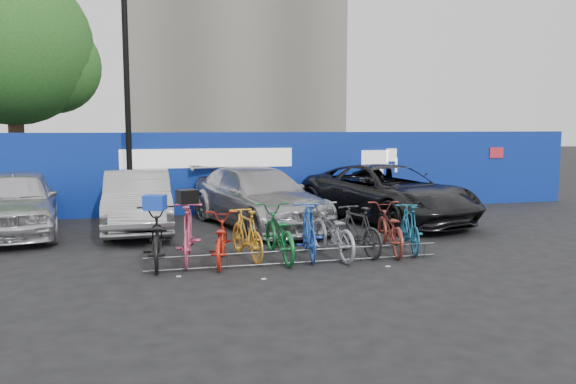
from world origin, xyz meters
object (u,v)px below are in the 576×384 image
object	(u,v)px
lamppost	(127,100)
bike_5	(309,231)
bike_2	(220,239)
bike_3	(247,234)
car_3	(387,193)
bike_8	(389,229)
car_1	(138,200)
car_0	(15,202)
bike_9	(410,228)
bike_rack	(297,257)
bike_4	(278,233)
bike_0	(156,238)
bike_7	(358,230)
bike_6	(332,231)
tree	(20,51)
car_2	(258,197)
bike_1	(188,233)

from	to	relation	value
lamppost	bike_5	world-z (taller)	lamppost
bike_2	bike_3	distance (m)	0.58
car_3	bike_5	xyz separation A→B (m)	(-3.22, -3.61, -0.22)
lamppost	bike_8	bearing A→B (deg)	-45.70
car_1	bike_8	bearing A→B (deg)	-38.62
bike_8	car_0	bearing A→B (deg)	-17.03
car_3	bike_9	xyz separation A→B (m)	(-1.06, -3.58, -0.27)
bike_rack	car_0	distance (m)	7.32
bike_4	bike_0	bearing A→B (deg)	-4.35
lamppost	bike_7	size ratio (longest dim) A/B	3.64
bike_3	bike_4	xyz separation A→B (m)	(0.60, -0.14, 0.02)
bike_8	bike_2	bearing A→B (deg)	10.84
lamppost	car_1	bearing A→B (deg)	-81.81
bike_6	tree	bearing A→B (deg)	-59.70
car_2	bike_4	bearing A→B (deg)	-111.75
bike_0	bike_rack	bearing A→B (deg)	167.76
car_0	car_3	bearing A→B (deg)	-10.89
bike_1	bike_5	xyz separation A→B (m)	(2.34, -0.18, -0.02)
car_3	bike_7	bearing A→B (deg)	-137.48
bike_0	bike_4	world-z (taller)	bike_0
car_0	bike_3	distance (m)	6.22
bike_rack	bike_6	bearing A→B (deg)	29.87
bike_9	bike_5	bearing A→B (deg)	13.67
car_0	car_2	bearing A→B (deg)	-11.24
bike_9	bike_rack	bearing A→B (deg)	24.85
bike_1	bike_9	world-z (taller)	bike_1
car_0	bike_2	bearing A→B (deg)	-50.98
bike_1	bike_3	distance (m)	1.13
bike_0	bike_7	xyz separation A→B (m)	(3.95, -0.08, -0.02)
car_3	bike_3	world-z (taller)	car_3
tree	bike_5	size ratio (longest dim) A/B	4.30
car_0	bike_1	distance (m)	5.35
car_1	bike_2	xyz separation A→B (m)	(1.59, -3.96, -0.27)
lamppost	car_2	xyz separation A→B (m)	(3.25, -1.80, -2.52)
bike_1	bike_2	distance (m)	0.64
car_3	bike_8	distance (m)	3.86
bike_1	bike_5	world-z (taller)	bike_1
lamppost	car_1	size ratio (longest dim) A/B	1.37
car_2	bike_6	bearing A→B (deg)	-95.46
car_0	car_3	xyz separation A→B (m)	(9.38, -0.31, -0.02)
tree	bike_0	world-z (taller)	tree
bike_0	bike_3	size ratio (longest dim) A/B	1.20
car_1	bike_0	bearing A→B (deg)	-85.30
bike_0	bike_8	bearing A→B (deg)	-179.34
bike_3	bike_rack	bearing A→B (deg)	130.25
car_1	bike_1	size ratio (longest dim) A/B	2.36
bike_1	bike_9	xyz separation A→B (m)	(4.50, -0.15, -0.07)
bike_1	bike_0	bearing A→B (deg)	14.93
bike_1	bike_9	bearing A→B (deg)	-175.38
car_1	bike_8	distance (m)	6.37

